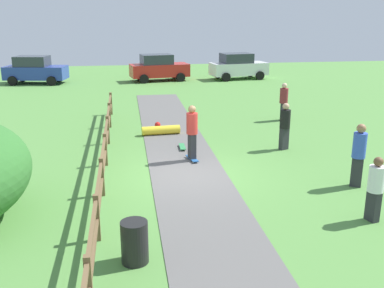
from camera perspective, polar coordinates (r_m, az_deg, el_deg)
name	(u,v)px	position (r m, az deg, el deg)	size (l,w,h in m)	color
ground_plane	(189,175)	(14.17, -0.45, -3.90)	(60.00, 60.00, 0.00)	#568E42
asphalt_path	(189,174)	(14.16, -0.45, -3.87)	(2.40, 28.00, 0.02)	#605E5B
wooden_fence	(104,158)	(13.84, -11.17, -1.80)	(0.12, 18.12, 1.10)	brown
trash_bin	(135,242)	(9.40, -7.31, -12.26)	(0.56, 0.56, 0.90)	black
skater_riding	(192,130)	(15.13, 0.00, 1.80)	(0.45, 0.82, 1.92)	#265999
skater_fallen	(161,130)	(18.72, -4.00, 1.83)	(1.60, 1.28, 0.36)	yellow
skateboard_loose	(182,147)	(16.74, -1.25, -0.33)	(0.22, 0.81, 0.08)	#338C4C
bystander_black	(285,124)	(16.80, 11.72, 2.49)	(0.50, 0.50, 1.75)	#2D2D33
bystander_white	(375,186)	(11.71, 22.28, -5.00)	(0.46, 0.46, 1.64)	#2D2D33
bystander_maroon	(284,100)	(21.38, 11.57, 5.51)	(0.52, 0.52, 1.76)	#2D2D33
bystander_blue	(359,152)	(13.78, 20.43, -0.96)	(0.52, 0.52, 1.89)	#2D2D33
parked_car_red	(159,68)	(33.25, -4.25, 9.65)	(4.42, 2.51, 1.92)	red
parked_car_white	(238,66)	(34.21, 5.87, 9.80)	(4.41, 2.48, 1.92)	silver
parked_car_blue	(35,70)	(33.76, -19.33, 8.88)	(4.43, 2.54, 1.92)	#283D99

